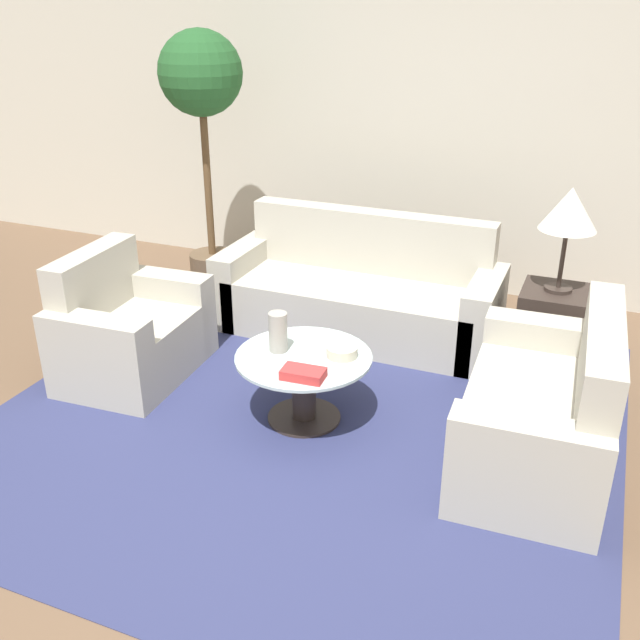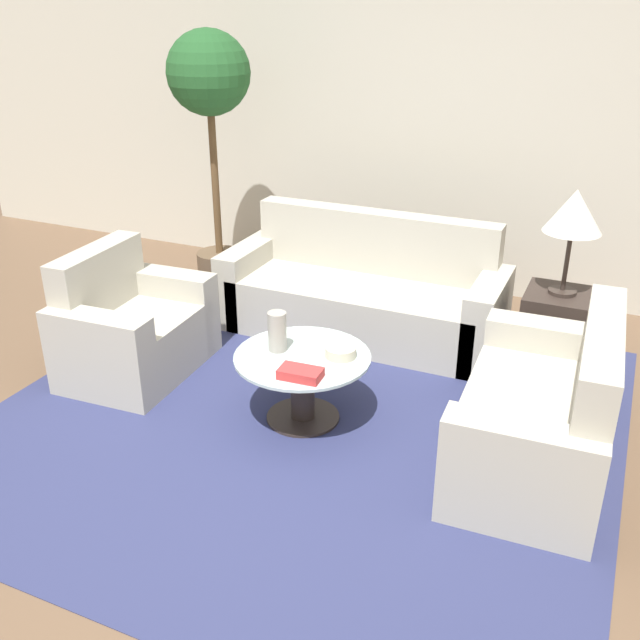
{
  "view_description": "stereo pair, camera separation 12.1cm",
  "coord_description": "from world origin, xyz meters",
  "px_view_note": "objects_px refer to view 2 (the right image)",
  "views": [
    {
      "loc": [
        1.5,
        -2.79,
        2.34
      ],
      "look_at": [
        0.01,
        0.81,
        0.55
      ],
      "focal_mm": 40.0,
      "sensor_mm": 36.0,
      "label": 1
    },
    {
      "loc": [
        1.61,
        -2.74,
        2.34
      ],
      "look_at": [
        0.01,
        0.81,
        0.55
      ],
      "focal_mm": 40.0,
      "sensor_mm": 36.0,
      "label": 2
    }
  ],
  "objects_px": {
    "sofa_main": "(365,296)",
    "table_lamp": "(574,213)",
    "bowl": "(341,352)",
    "loveseat": "(547,419)",
    "armchair": "(130,331)",
    "potted_plant": "(211,107)",
    "book_stack": "(300,373)",
    "coffee_table": "(303,378)",
    "vase": "(277,331)"
  },
  "relations": [
    {
      "from": "potted_plant",
      "to": "loveseat",
      "type": "bearing_deg",
      "value": -26.76
    },
    {
      "from": "loveseat",
      "to": "bowl",
      "type": "height_order",
      "value": "loveseat"
    },
    {
      "from": "table_lamp",
      "to": "book_stack",
      "type": "bearing_deg",
      "value": -128.15
    },
    {
      "from": "table_lamp",
      "to": "sofa_main",
      "type": "bearing_deg",
      "value": 177.34
    },
    {
      "from": "sofa_main",
      "to": "coffee_table",
      "type": "bearing_deg",
      "value": -85.05
    },
    {
      "from": "table_lamp",
      "to": "vase",
      "type": "relative_size",
      "value": 2.87
    },
    {
      "from": "coffee_table",
      "to": "potted_plant",
      "type": "distance_m",
      "value": 2.56
    },
    {
      "from": "armchair",
      "to": "book_stack",
      "type": "height_order",
      "value": "armchair"
    },
    {
      "from": "sofa_main",
      "to": "coffee_table",
      "type": "xyz_separation_m",
      "value": [
        0.11,
        -1.32,
        -0.01
      ]
    },
    {
      "from": "book_stack",
      "to": "potted_plant",
      "type": "bearing_deg",
      "value": 128.2
    },
    {
      "from": "sofa_main",
      "to": "loveseat",
      "type": "relative_size",
      "value": 1.47
    },
    {
      "from": "armchair",
      "to": "potted_plant",
      "type": "relative_size",
      "value": 0.49
    },
    {
      "from": "coffee_table",
      "to": "table_lamp",
      "type": "bearing_deg",
      "value": 44.41
    },
    {
      "from": "armchair",
      "to": "book_stack",
      "type": "distance_m",
      "value": 1.49
    },
    {
      "from": "potted_plant",
      "to": "vase",
      "type": "relative_size",
      "value": 8.82
    },
    {
      "from": "coffee_table",
      "to": "table_lamp",
      "type": "distance_m",
      "value": 1.97
    },
    {
      "from": "coffee_table",
      "to": "bowl",
      "type": "bearing_deg",
      "value": 20.93
    },
    {
      "from": "sofa_main",
      "to": "loveseat",
      "type": "xyz_separation_m",
      "value": [
        1.49,
        -1.19,
        -0.0
      ]
    },
    {
      "from": "potted_plant",
      "to": "bowl",
      "type": "distance_m",
      "value": 2.56
    },
    {
      "from": "sofa_main",
      "to": "book_stack",
      "type": "xyz_separation_m",
      "value": [
        0.22,
        -1.56,
        0.17
      ]
    },
    {
      "from": "vase",
      "to": "book_stack",
      "type": "xyz_separation_m",
      "value": [
        0.27,
        -0.25,
        -0.09
      ]
    },
    {
      "from": "loveseat",
      "to": "coffee_table",
      "type": "relative_size",
      "value": 1.76
    },
    {
      "from": "vase",
      "to": "bowl",
      "type": "distance_m",
      "value": 0.39
    },
    {
      "from": "table_lamp",
      "to": "book_stack",
      "type": "xyz_separation_m",
      "value": [
        -1.17,
        -1.49,
        -0.64
      ]
    },
    {
      "from": "table_lamp",
      "to": "coffee_table",
      "type": "bearing_deg",
      "value": -135.59
    },
    {
      "from": "table_lamp",
      "to": "bowl",
      "type": "relative_size",
      "value": 3.81
    },
    {
      "from": "sofa_main",
      "to": "bowl",
      "type": "xyz_separation_m",
      "value": [
        0.32,
        -1.24,
        0.18
      ]
    },
    {
      "from": "armchair",
      "to": "potted_plant",
      "type": "height_order",
      "value": "potted_plant"
    },
    {
      "from": "sofa_main",
      "to": "loveseat",
      "type": "distance_m",
      "value": 1.91
    },
    {
      "from": "vase",
      "to": "book_stack",
      "type": "distance_m",
      "value": 0.38
    },
    {
      "from": "bowl",
      "to": "sofa_main",
      "type": "bearing_deg",
      "value": 104.57
    },
    {
      "from": "potted_plant",
      "to": "book_stack",
      "type": "height_order",
      "value": "potted_plant"
    },
    {
      "from": "armchair",
      "to": "vase",
      "type": "relative_size",
      "value": 4.29
    },
    {
      "from": "table_lamp",
      "to": "book_stack",
      "type": "distance_m",
      "value": 2.0
    },
    {
      "from": "book_stack",
      "to": "table_lamp",
      "type": "bearing_deg",
      "value": 48.18
    },
    {
      "from": "bowl",
      "to": "potted_plant",
      "type": "bearing_deg",
      "value": 139.07
    },
    {
      "from": "table_lamp",
      "to": "vase",
      "type": "height_order",
      "value": "table_lamp"
    },
    {
      "from": "loveseat",
      "to": "potted_plant",
      "type": "height_order",
      "value": "potted_plant"
    },
    {
      "from": "potted_plant",
      "to": "book_stack",
      "type": "distance_m",
      "value": 2.7
    },
    {
      "from": "coffee_table",
      "to": "book_stack",
      "type": "bearing_deg",
      "value": -66.67
    },
    {
      "from": "coffee_table",
      "to": "book_stack",
      "type": "distance_m",
      "value": 0.32
    },
    {
      "from": "armchair",
      "to": "bowl",
      "type": "relative_size",
      "value": 5.69
    },
    {
      "from": "loveseat",
      "to": "table_lamp",
      "type": "bearing_deg",
      "value": -177.08
    },
    {
      "from": "armchair",
      "to": "coffee_table",
      "type": "xyz_separation_m",
      "value": [
        1.33,
        -0.1,
        -0.0
      ]
    },
    {
      "from": "bowl",
      "to": "loveseat",
      "type": "bearing_deg",
      "value": 2.26
    },
    {
      "from": "loveseat",
      "to": "bowl",
      "type": "bearing_deg",
      "value": -89.96
    },
    {
      "from": "sofa_main",
      "to": "table_lamp",
      "type": "height_order",
      "value": "table_lamp"
    },
    {
      "from": "vase",
      "to": "book_stack",
      "type": "height_order",
      "value": "vase"
    },
    {
      "from": "sofa_main",
      "to": "potted_plant",
      "type": "xyz_separation_m",
      "value": [
        -1.43,
        0.29,
        1.25
      ]
    },
    {
      "from": "potted_plant",
      "to": "book_stack",
      "type": "bearing_deg",
      "value": -48.13
    }
  ]
}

